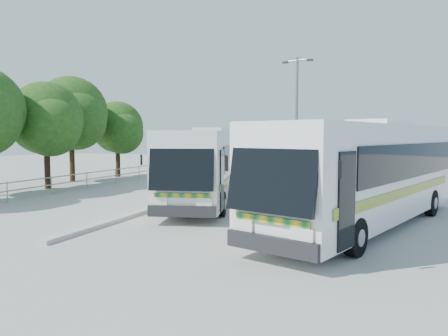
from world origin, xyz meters
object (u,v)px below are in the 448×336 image
at_px(tree_far_c, 47,119).
at_px(tree_far_e, 118,127).
at_px(coach_main, 208,164).
at_px(coach_adjacent, 369,171).
at_px(lamppost, 297,117).
at_px(tree_far_d, 72,113).

height_order(tree_far_c, tree_far_e, tree_far_c).
relative_size(tree_far_e, coach_main, 0.47).
bearing_deg(coach_adjacent, tree_far_e, 164.54).
height_order(coach_adjacent, lamppost, lamppost).
bearing_deg(tree_far_e, tree_far_d, -98.63).
height_order(tree_far_d, tree_far_e, tree_far_d).
bearing_deg(tree_far_e, tree_far_c, -86.46).
bearing_deg(tree_far_e, coach_adjacent, -34.12).
distance_m(coach_main, lamppost, 7.87).
bearing_deg(coach_adjacent, lamppost, 132.87).
relative_size(tree_far_c, tree_far_d, 0.88).
bearing_deg(lamppost, tree_far_d, -160.68).
height_order(coach_main, coach_adjacent, coach_adjacent).
xyz_separation_m(tree_far_d, coach_adjacent, (19.94, -8.54, -2.85)).
bearing_deg(coach_adjacent, coach_main, 174.28).
relative_size(coach_adjacent, lamppost, 1.65).
bearing_deg(coach_main, lamppost, 52.72).
height_order(tree_far_c, lamppost, lamppost).
xyz_separation_m(tree_far_d, tree_far_e, (0.68, 4.50, -0.93)).
bearing_deg(coach_main, tree_far_d, 143.93).
xyz_separation_m(tree_far_c, coach_main, (11.13, -1.39, -2.39)).
xyz_separation_m(tree_far_e, lamppost, (14.63, -2.76, 0.50)).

